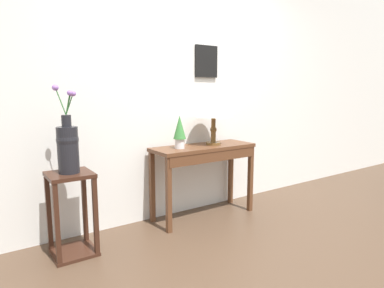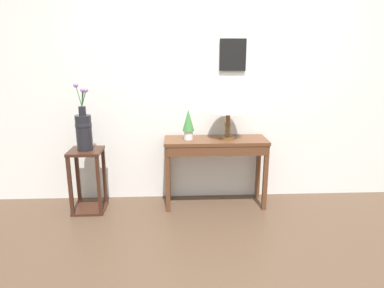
{
  "view_description": "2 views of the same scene",
  "coord_description": "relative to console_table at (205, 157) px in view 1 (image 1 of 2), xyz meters",
  "views": [
    {
      "loc": [
        -1.97,
        -1.39,
        1.29
      ],
      "look_at": [
        -0.12,
        1.33,
        0.77
      ],
      "focal_mm": 31.07,
      "sensor_mm": 36.0,
      "label": 1
    },
    {
      "loc": [
        -0.42,
        -2.24,
        1.65
      ],
      "look_at": [
        -0.25,
        1.37,
        0.68
      ],
      "focal_mm": 32.37,
      "sensor_mm": 36.0,
      "label": 2
    }
  ],
  "objects": [
    {
      "name": "flower_vase_tall",
      "position": [
        -1.35,
        -0.06,
        0.26
      ],
      "size": [
        0.17,
        0.17,
        0.68
      ],
      "color": "black",
      "rests_on": "pedestal_stand_left"
    },
    {
      "name": "potted_plant_on_console",
      "position": [
        -0.29,
        0.02,
        0.29
      ],
      "size": [
        0.12,
        0.12,
        0.32
      ],
      "color": "silver",
      "rests_on": "console_table"
    },
    {
      "name": "pedestal_stand_left",
      "position": [
        -1.35,
        -0.06,
        -0.3
      ],
      "size": [
        0.33,
        0.33,
        0.67
      ],
      "color": "#381E14",
      "rests_on": "ground"
    },
    {
      "name": "ground_plane",
      "position": [
        -0.0,
        -1.27,
        -0.64
      ],
      "size": [
        12.0,
        12.0,
        0.01
      ],
      "primitive_type": "cube",
      "color": "#4C3828"
    },
    {
      "name": "table_lamp",
      "position": [
        0.12,
        0.02,
        0.52
      ],
      "size": [
        0.38,
        0.38,
        0.54
      ],
      "color": "brown",
      "rests_on": "console_table"
    },
    {
      "name": "console_table",
      "position": [
        0.0,
        0.0,
        0.0
      ],
      "size": [
        1.09,
        0.39,
        0.75
      ],
      "color": "#56331E",
      "rests_on": "ground"
    },
    {
      "name": "back_wall_with_art",
      "position": [
        -0.0,
        0.31,
        0.77
      ],
      "size": [
        9.0,
        0.13,
        2.8
      ],
      "color": "silver",
      "rests_on": "ground"
    }
  ]
}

